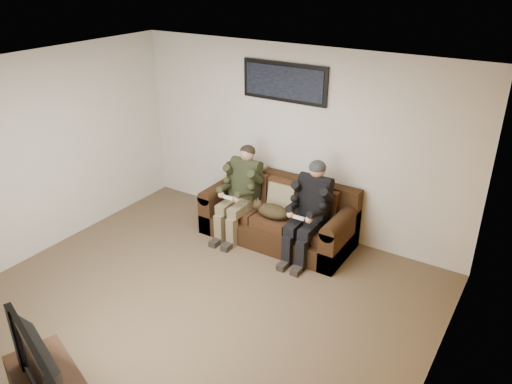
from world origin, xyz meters
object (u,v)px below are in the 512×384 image
Objects in this scene: person_right at (310,206)px; cat at (272,211)px; sofa at (280,217)px; television at (51,366)px; framed_poster at (284,82)px; person_left at (241,187)px.

person_right reaches higher than cat.
television is at bearing -87.83° from sofa.
sofa is at bearing 89.50° from cat.
cat is at bearing -174.07° from person_right.
framed_poster is 1.15× the size of television.
person_right is 1.94× the size of cat.
framed_poster is 4.39m from television.
person_right is at bearing 5.93° from cat.
sofa is 1.66× the size of framed_poster.
person_right is 3.62m from television.
person_left is 1.02× the size of framed_poster.
framed_poster is (0.33, 0.56, 1.39)m from person_left.
television is (0.34, -4.17, -1.32)m from framed_poster.
sofa is 3.80m from television.
sofa is at bearing 111.38° from television.
person_right is (0.53, -0.17, 0.39)m from sofa.
sofa is 0.68m from person_left.
person_left is at bearing -120.51° from framed_poster.
television is (-0.39, -3.60, 0.06)m from person_right.
cat is 0.60× the size of television.
sofa is at bearing 162.06° from person_right.
framed_poster reaches higher than sofa.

